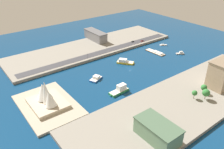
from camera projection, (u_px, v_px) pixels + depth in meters
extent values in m
plane|color=navy|center=(130.00, 69.00, 268.41)|extent=(440.00, 440.00, 0.00)
cube|color=gray|center=(188.00, 99.00, 211.50)|extent=(70.00, 240.00, 3.13)
cube|color=gray|center=(93.00, 47.00, 323.82)|extent=(70.00, 240.00, 3.13)
cube|color=#A89E89|center=(48.00, 105.00, 204.28)|extent=(65.91, 44.65, 2.00)
cube|color=#38383D|center=(103.00, 52.00, 305.60)|extent=(12.09, 228.00, 0.15)
cube|color=blue|center=(96.00, 79.00, 246.20)|extent=(13.49, 16.64, 1.55)
cone|color=blue|center=(92.00, 82.00, 240.23)|extent=(1.85, 1.85, 1.39)
cube|color=white|center=(96.00, 77.00, 246.03)|extent=(8.09, 7.95, 2.60)
cube|color=beige|center=(96.00, 78.00, 245.81)|extent=(12.95, 15.98, 0.10)
cube|color=#2D8C4C|center=(119.00, 91.00, 223.80)|extent=(8.67, 20.98, 2.21)
cone|color=#2D8C4C|center=(110.00, 96.00, 217.59)|extent=(2.10, 2.10, 1.99)
cube|color=white|center=(121.00, 87.00, 223.83)|extent=(5.96, 9.06, 5.44)
cube|color=beige|center=(119.00, 90.00, 223.25)|extent=(8.32, 20.14, 0.10)
cube|color=#999EA3|center=(180.00, 54.00, 306.05)|extent=(8.37, 10.86, 1.50)
cone|color=#999EA3|center=(176.00, 54.00, 305.53)|extent=(1.85, 1.85, 1.35)
cube|color=white|center=(181.00, 52.00, 305.18)|extent=(4.00, 4.64, 2.56)
cube|color=beige|center=(180.00, 53.00, 305.67)|extent=(8.03, 10.42, 0.10)
cube|color=yellow|center=(125.00, 62.00, 281.60)|extent=(20.75, 18.63, 2.01)
cone|color=yellow|center=(134.00, 63.00, 279.23)|extent=(2.54, 2.54, 1.81)
cube|color=white|center=(123.00, 60.00, 281.03)|extent=(11.34, 10.76, 3.28)
cube|color=beige|center=(125.00, 62.00, 281.10)|extent=(19.92, 17.88, 0.10)
cube|color=brown|center=(155.00, 52.00, 310.57)|extent=(29.39, 9.89, 1.05)
cone|color=brown|center=(147.00, 49.00, 320.46)|extent=(0.99, 0.99, 0.94)
cube|color=white|center=(158.00, 52.00, 306.82)|extent=(14.47, 6.19, 1.53)
cube|color=beige|center=(155.00, 52.00, 310.30)|extent=(28.21, 9.50, 0.10)
cube|color=white|center=(163.00, 45.00, 334.39)|extent=(7.48, 10.64, 0.98)
cone|color=white|center=(167.00, 45.00, 335.17)|extent=(1.20, 1.20, 0.89)
cube|color=white|center=(162.00, 44.00, 333.70)|extent=(3.80, 4.46, 0.90)
cube|color=beige|center=(163.00, 45.00, 334.14)|extent=(7.18, 10.22, 0.10)
cylinder|color=silver|center=(164.00, 41.00, 331.74)|extent=(0.24, 0.24, 10.43)
cube|color=gray|center=(95.00, 36.00, 343.52)|extent=(41.50, 14.05, 12.66)
cube|color=#59595C|center=(95.00, 31.00, 340.30)|extent=(43.16, 14.61, 0.80)
cube|color=slate|center=(157.00, 131.00, 162.73)|extent=(31.61, 17.36, 12.56)
cube|color=#47624A|center=(158.00, 124.00, 159.53)|extent=(32.87, 18.06, 0.80)
cube|color=tan|center=(222.00, 75.00, 221.85)|extent=(17.98, 24.93, 26.43)
cylinder|color=black|center=(142.00, 41.00, 341.67)|extent=(0.25, 0.64, 0.64)
cylinder|color=black|center=(143.00, 41.00, 340.47)|extent=(0.25, 0.64, 0.64)
cylinder|color=black|center=(141.00, 41.00, 340.01)|extent=(0.25, 0.64, 0.64)
cylinder|color=black|center=(142.00, 41.00, 338.82)|extent=(0.25, 0.64, 0.64)
cube|color=red|center=(142.00, 41.00, 340.08)|extent=(1.92, 4.47, 0.88)
cube|color=#262D38|center=(142.00, 40.00, 339.63)|extent=(1.69, 2.51, 0.52)
cylinder|color=black|center=(132.00, 42.00, 336.35)|extent=(0.27, 0.65, 0.64)
cylinder|color=black|center=(132.00, 42.00, 337.48)|extent=(0.27, 0.65, 0.64)
cylinder|color=black|center=(134.00, 42.00, 338.14)|extent=(0.27, 0.65, 0.64)
cylinder|color=black|center=(133.00, 41.00, 339.27)|extent=(0.27, 0.65, 0.64)
cube|color=black|center=(133.00, 41.00, 337.67)|extent=(2.04, 4.65, 0.78)
cube|color=#262D38|center=(133.00, 41.00, 337.50)|extent=(1.74, 2.62, 0.46)
cylinder|color=black|center=(88.00, 57.00, 284.24)|extent=(0.18, 0.18, 5.50)
cube|color=black|center=(87.00, 55.00, 282.68)|extent=(0.36, 0.36, 1.00)
sphere|color=red|center=(87.00, 54.00, 282.51)|extent=(0.24, 0.24, 0.24)
sphere|color=yellow|center=(87.00, 55.00, 282.68)|extent=(0.24, 0.24, 0.24)
sphere|color=green|center=(87.00, 55.00, 282.85)|extent=(0.24, 0.24, 0.24)
cube|color=#BCAD93|center=(48.00, 103.00, 203.09)|extent=(34.53, 28.81, 3.00)
cone|color=white|center=(50.00, 99.00, 194.29)|extent=(12.48, 10.37, 14.81)
cone|color=white|center=(46.00, 92.00, 197.64)|extent=(11.24, 8.33, 20.79)
cone|color=white|center=(43.00, 91.00, 203.65)|extent=(16.09, 13.83, 16.49)
cylinder|color=brown|center=(203.00, 91.00, 216.67)|extent=(0.50, 0.50, 3.91)
sphere|color=#2D7233|center=(204.00, 88.00, 214.62)|extent=(5.78, 5.78, 5.78)
cylinder|color=brown|center=(205.00, 97.00, 208.10)|extent=(0.50, 0.50, 3.97)
sphere|color=#2D7233|center=(206.00, 93.00, 205.83)|extent=(6.89, 6.89, 6.89)
cylinder|color=brown|center=(194.00, 97.00, 208.93)|extent=(0.50, 0.50, 3.96)
sphere|color=#2D7233|center=(195.00, 93.00, 207.04)|extent=(4.90, 4.90, 4.90)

